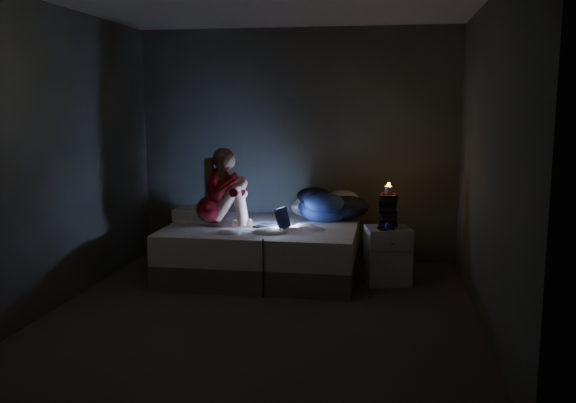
% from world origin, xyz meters
% --- Properties ---
extents(floor, '(3.60, 3.80, 0.02)m').
position_xyz_m(floor, '(0.00, 0.00, -0.01)').
color(floor, '#36302D').
rests_on(floor, ground).
extents(wall_back, '(3.60, 0.02, 2.60)m').
position_xyz_m(wall_back, '(0.00, 1.91, 1.30)').
color(wall_back, '#363831').
rests_on(wall_back, ground).
extents(wall_front, '(3.60, 0.02, 2.60)m').
position_xyz_m(wall_front, '(0.00, -1.91, 1.30)').
color(wall_front, '#363831').
rests_on(wall_front, ground).
extents(wall_left, '(0.02, 3.80, 2.60)m').
position_xyz_m(wall_left, '(-1.81, 0.00, 1.30)').
color(wall_left, '#363831').
rests_on(wall_left, ground).
extents(wall_right, '(0.02, 3.80, 2.60)m').
position_xyz_m(wall_right, '(1.81, 0.00, 1.30)').
color(wall_right, '#363831').
rests_on(wall_right, ground).
extents(bed, '(1.92, 1.44, 0.53)m').
position_xyz_m(bed, '(-0.23, 1.10, 0.26)').
color(bed, '#B7B3AD').
rests_on(bed, ground).
extents(pillow, '(0.46, 0.33, 0.13)m').
position_xyz_m(pillow, '(-0.98, 1.27, 0.60)').
color(pillow, white).
rests_on(pillow, bed).
extents(woman, '(0.55, 0.40, 0.81)m').
position_xyz_m(woman, '(-0.74, 0.99, 0.93)').
color(woman, maroon).
rests_on(woman, bed).
extents(laptop, '(0.38, 0.33, 0.23)m').
position_xyz_m(laptop, '(-0.12, 0.99, 0.64)').
color(laptop, black).
rests_on(laptop, bed).
extents(clothes_pile, '(0.71, 0.63, 0.37)m').
position_xyz_m(clothes_pile, '(0.37, 1.49, 0.71)').
color(clothes_pile, navy).
rests_on(clothes_pile, bed).
extents(nightstand, '(0.49, 0.46, 0.56)m').
position_xyz_m(nightstand, '(1.05, 1.03, 0.28)').
color(nightstand, silver).
rests_on(nightstand, ground).
extents(book_stack, '(0.19, 0.25, 0.33)m').
position_xyz_m(book_stack, '(1.04, 1.03, 0.72)').
color(book_stack, black).
rests_on(book_stack, nightstand).
extents(candle, '(0.07, 0.07, 0.08)m').
position_xyz_m(candle, '(1.04, 1.03, 0.93)').
color(candle, beige).
rests_on(candle, book_stack).
extents(phone, '(0.08, 0.14, 0.01)m').
position_xyz_m(phone, '(0.96, 0.95, 0.57)').
color(phone, black).
rests_on(phone, nightstand).
extents(blue_orb, '(0.08, 0.08, 0.08)m').
position_xyz_m(blue_orb, '(1.02, 0.91, 0.60)').
color(blue_orb, navy).
rests_on(blue_orb, nightstand).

